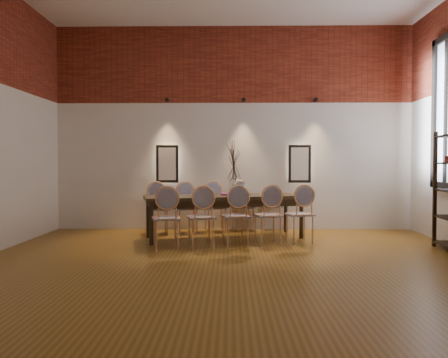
{
  "coord_description": "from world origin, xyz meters",
  "views": [
    {
      "loc": [
        -0.06,
        -5.14,
        1.3
      ],
      "look_at": [
        -0.16,
        2.06,
        1.05
      ],
      "focal_mm": 35.0,
      "sensor_mm": 36.0,
      "label": 1
    }
  ],
  "objects_px": {
    "chair_far_c": "(215,207)",
    "vase": "(234,187)",
    "chair_far_a": "(157,209)",
    "chair_far_d": "(243,207)",
    "chair_far_e": "(270,206)",
    "chair_near_e": "(299,214)",
    "chair_near_c": "(235,216)",
    "chair_near_a": "(166,218)",
    "chair_near_b": "(201,217)",
    "chair_far_b": "(187,208)",
    "bowl": "(205,191)",
    "dining_table": "(224,217)",
    "chair_near_d": "(268,215)",
    "book": "(229,194)"
  },
  "relations": [
    {
      "from": "dining_table",
      "to": "chair_far_a",
      "type": "distance_m",
      "value": 1.32
    },
    {
      "from": "chair_near_d",
      "to": "book",
      "type": "relative_size",
      "value": 3.62
    },
    {
      "from": "chair_far_c",
      "to": "book",
      "type": "height_order",
      "value": "chair_far_c"
    },
    {
      "from": "chair_near_d",
      "to": "chair_near_e",
      "type": "bearing_deg",
      "value": -0.0
    },
    {
      "from": "chair_far_a",
      "to": "vase",
      "type": "xyz_separation_m",
      "value": [
        1.4,
        -0.38,
        0.43
      ]
    },
    {
      "from": "vase",
      "to": "chair_near_b",
      "type": "bearing_deg",
      "value": -120.21
    },
    {
      "from": "book",
      "to": "chair_far_b",
      "type": "bearing_deg",
      "value": 148.87
    },
    {
      "from": "chair_far_e",
      "to": "chair_near_e",
      "type": "bearing_deg",
      "value": 90.0
    },
    {
      "from": "dining_table",
      "to": "chair_near_d",
      "type": "height_order",
      "value": "chair_near_d"
    },
    {
      "from": "chair_far_d",
      "to": "chair_near_a",
      "type": "bearing_deg",
      "value": 41.21
    },
    {
      "from": "chair_near_b",
      "to": "chair_near_e",
      "type": "distance_m",
      "value": 1.65
    },
    {
      "from": "chair_near_c",
      "to": "chair_near_e",
      "type": "bearing_deg",
      "value": -0.0
    },
    {
      "from": "chair_far_c",
      "to": "chair_near_e",
      "type": "bearing_deg",
      "value": 127.28
    },
    {
      "from": "chair_far_c",
      "to": "chair_far_e",
      "type": "bearing_deg",
      "value": -180.0
    },
    {
      "from": "chair_near_b",
      "to": "chair_far_c",
      "type": "height_order",
      "value": "same"
    },
    {
      "from": "dining_table",
      "to": "chair_far_d",
      "type": "bearing_deg",
      "value": 52.72
    },
    {
      "from": "chair_far_b",
      "to": "vase",
      "type": "bearing_deg",
      "value": 134.78
    },
    {
      "from": "dining_table",
      "to": "chair_near_c",
      "type": "distance_m",
      "value": 0.73
    },
    {
      "from": "chair_near_c",
      "to": "chair_far_c",
      "type": "xyz_separation_m",
      "value": [
        -0.36,
        1.4,
        0.0
      ]
    },
    {
      "from": "bowl",
      "to": "chair_far_b",
      "type": "bearing_deg",
      "value": 118.23
    },
    {
      "from": "chair_far_b",
      "to": "book",
      "type": "bearing_deg",
      "value": 134.3
    },
    {
      "from": "chair_near_a",
      "to": "chair_far_a",
      "type": "distance_m",
      "value": 1.44
    },
    {
      "from": "chair_far_d",
      "to": "chair_near_c",
      "type": "bearing_deg",
      "value": 69.16
    },
    {
      "from": "chair_near_b",
      "to": "chair_far_a",
      "type": "xyz_separation_m",
      "value": [
        -0.89,
        1.26,
        0.0
      ]
    },
    {
      "from": "chair_near_e",
      "to": "vase",
      "type": "distance_m",
      "value": 1.25
    },
    {
      "from": "chair_near_b",
      "to": "book",
      "type": "relative_size",
      "value": 3.62
    },
    {
      "from": "chair_far_e",
      "to": "chair_near_c",
      "type": "bearing_deg",
      "value": 52.72
    },
    {
      "from": "chair_near_a",
      "to": "chair_near_c",
      "type": "bearing_deg",
      "value": 0.0
    },
    {
      "from": "chair_far_b",
      "to": "bowl",
      "type": "bearing_deg",
      "value": 103.66
    },
    {
      "from": "vase",
      "to": "chair_far_d",
      "type": "bearing_deg",
      "value": 76.65
    },
    {
      "from": "dining_table",
      "to": "chair_near_d",
      "type": "bearing_deg",
      "value": -52.72
    },
    {
      "from": "chair_far_c",
      "to": "chair_near_c",
      "type": "bearing_deg",
      "value": 90.0
    },
    {
      "from": "chair_near_d",
      "to": "vase",
      "type": "bearing_deg",
      "value": 117.92
    },
    {
      "from": "chair_far_b",
      "to": "chair_far_c",
      "type": "relative_size",
      "value": 1.0
    },
    {
      "from": "chair_near_d",
      "to": "chair_far_b",
      "type": "relative_size",
      "value": 1.0
    },
    {
      "from": "dining_table",
      "to": "chair_far_d",
      "type": "xyz_separation_m",
      "value": [
        0.35,
        0.84,
        0.09
      ]
    },
    {
      "from": "chair_near_c",
      "to": "chair_far_b",
      "type": "bearing_deg",
      "value": 110.84
    },
    {
      "from": "chair_near_a",
      "to": "chair_near_b",
      "type": "distance_m",
      "value": 0.55
    },
    {
      "from": "chair_far_a",
      "to": "chair_far_d",
      "type": "xyz_separation_m",
      "value": [
        1.59,
        0.41,
        0.0
      ]
    },
    {
      "from": "chair_far_b",
      "to": "bowl",
      "type": "relative_size",
      "value": 3.92
    },
    {
      "from": "chair_far_e",
      "to": "chair_near_b",
      "type": "bearing_deg",
      "value": 41.21
    },
    {
      "from": "chair_near_b",
      "to": "dining_table",
      "type": "bearing_deg",
      "value": 52.72
    },
    {
      "from": "chair_near_a",
      "to": "chair_far_d",
      "type": "height_order",
      "value": "same"
    },
    {
      "from": "dining_table",
      "to": "bowl",
      "type": "distance_m",
      "value": 0.59
    },
    {
      "from": "chair_far_c",
      "to": "vase",
      "type": "height_order",
      "value": "vase"
    },
    {
      "from": "chair_near_a",
      "to": "chair_near_c",
      "type": "relative_size",
      "value": 1.0
    },
    {
      "from": "chair_near_a",
      "to": "chair_far_b",
      "type": "xyz_separation_m",
      "value": [
        0.17,
        1.53,
        0.0
      ]
    },
    {
      "from": "chair_near_d",
      "to": "chair_far_a",
      "type": "bearing_deg",
      "value": 138.79
    },
    {
      "from": "chair_far_d",
      "to": "book",
      "type": "height_order",
      "value": "chair_far_d"
    },
    {
      "from": "chair_far_c",
      "to": "chair_far_b",
      "type": "bearing_deg",
      "value": 0.0
    }
  ]
}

